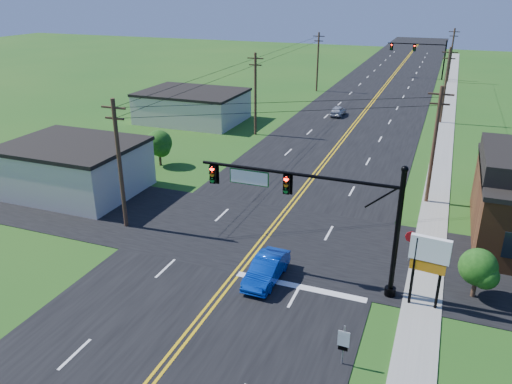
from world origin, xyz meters
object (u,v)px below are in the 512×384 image
at_px(route_sign, 343,342).
at_px(stop_sign, 411,240).
at_px(signal_mast_main, 314,204).
at_px(blue_car, 266,270).
at_px(signal_mast_far, 419,53).

xyz_separation_m(route_sign, stop_sign, (1.88, 10.34, 0.27)).
distance_m(signal_mast_main, stop_sign, 7.28).
relative_size(route_sign, stop_sign, 1.01).
bearing_deg(route_sign, blue_car, 138.06).
height_order(signal_mast_far, route_sign, signal_mast_far).
distance_m(signal_mast_main, route_sign, 7.83).
height_order(signal_mast_main, blue_car, signal_mast_main).
xyz_separation_m(signal_mast_far, route_sign, (3.06, -78.23, -3.33)).
bearing_deg(stop_sign, signal_mast_far, 85.69).
height_order(signal_mast_far, blue_car, signal_mast_far).
distance_m(signal_mast_main, signal_mast_far, 72.00).
height_order(signal_mast_main, stop_sign, signal_mast_main).
bearing_deg(route_sign, signal_mast_far, 94.04).
bearing_deg(route_sign, signal_mast_main, 118.69).
bearing_deg(stop_sign, blue_car, -153.69).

